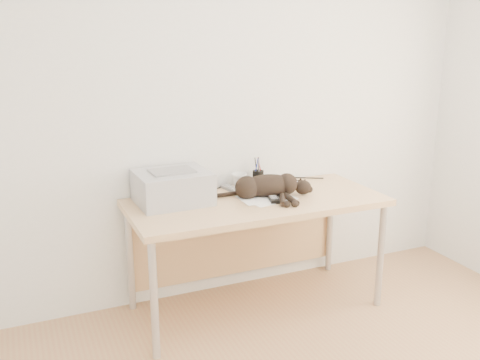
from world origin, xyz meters
name	(u,v)px	position (x,y,z in m)	size (l,w,h in m)	color
wall_back	(234,103)	(0.00, 1.75, 1.30)	(3.50, 3.50, 0.00)	white
desk	(251,216)	(0.00, 1.48, 0.61)	(1.60, 0.70, 0.74)	#E2BC84
printer	(172,187)	(-0.50, 1.54, 0.84)	(0.45, 0.38, 0.20)	#B1B1B6
papers	(266,198)	(0.06, 1.38, 0.74)	(0.35, 0.27, 0.01)	white
cat	(266,187)	(0.07, 1.42, 0.81)	(0.65, 0.40, 0.15)	black
mug	(239,181)	(0.00, 1.67, 0.79)	(0.11, 0.11, 0.10)	white
pen_cup	(258,178)	(0.15, 1.68, 0.79)	(0.07, 0.07, 0.19)	black
remote_grey	(231,189)	(-0.07, 1.64, 0.75)	(0.05, 0.19, 0.02)	gray
remote_black	(272,198)	(0.09, 1.36, 0.75)	(0.06, 0.20, 0.02)	black
mouse	(298,182)	(0.41, 1.59, 0.76)	(0.06, 0.10, 0.03)	white
cable_tangle	(237,186)	(0.00, 1.70, 0.75)	(1.36, 0.09, 0.01)	black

